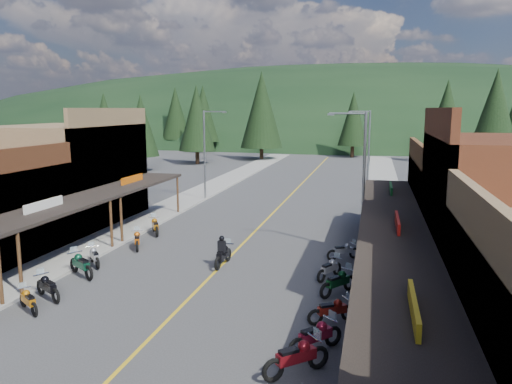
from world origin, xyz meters
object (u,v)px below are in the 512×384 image
Objects in this scene: pine_7 at (176,113)px; streetlight_1 at (206,151)px; bike_west_9 at (94,255)px; bike_east_6 at (316,335)px; streetlight_2 at (361,176)px; pine_3 at (353,119)px; pine_0 at (104,118)px; pine_4 at (447,115)px; pine_8 at (141,126)px; pine_11 at (495,118)px; bike_west_8 at (81,263)px; bike_east_7 at (332,309)px; pine_2 at (262,110)px; rider_on_bike at (223,253)px; shop_east_3 at (478,204)px; shop_west_3 at (67,174)px; bike_west_6 at (28,299)px; bike_east_9 at (330,268)px; streetlight_3 at (367,147)px; bike_east_10 at (343,250)px; bike_west_11 at (155,225)px; bike_west_10 at (137,239)px; pedestrian_east_a at (378,310)px; pine_1 at (203,114)px; pine_10 at (197,118)px; bike_east_5 at (296,355)px; bike_west_7 at (48,286)px; bike_east_8 at (338,281)px; pedestrian_east_b at (372,225)px.

streetlight_1 is at bearing -65.12° from pine_7.
bike_east_6 is at bearing -71.59° from bike_west_9.
streetlight_2 is 4.08× the size of bike_west_9.
bike_east_6 is at bearing -88.44° from pine_3.
pine_0 is 0.88× the size of pine_4.
pine_4 is 1.25× the size of pine_8.
pine_11 is 5.32× the size of bike_west_8.
bike_east_6 is 2.49m from bike_east_7.
pine_2 is 1.27× the size of pine_3.
bike_east_7 is 0.88× the size of rider_on_bike.
streetlight_2 is at bearing 144.11° from bike_east_7.
shop_west_3 is at bearing -180.00° from shop_east_3.
pine_7 is 6.71× the size of bike_west_6.
streetlight_3 is at bearing 114.58° from bike_east_9.
streetlight_2 is at bearing -9.04° from shop_west_3.
bike_east_7 is 1.06× the size of bike_east_10.
bike_west_11 is at bearing -14.51° from shop_west_3.
pine_11 is 5.98× the size of bike_west_10.
pine_0 is (-33.05, 40.00, 2.02)m from streetlight_1.
pedestrian_east_a is at bearing 35.45° from bike_east_7.
bike_west_8 is 1.05× the size of bike_east_6.
pine_11 is at bearing 129.06° from bike_east_7.
bike_east_10 is (16.18, -51.43, -7.45)m from pine_2.
pedestrian_east_a is at bearing -71.96° from bike_west_11.
pine_8 is at bearing -86.19° from pine_1.
shop_east_3 is 55.70m from pine_3.
pine_2 is at bearing 121.19° from streetlight_3.
bike_east_5 is at bearing -67.19° from pine_10.
pine_11 is (2.00, -22.00, -0.05)m from pine_4.
bike_west_7 is 4.70m from bike_west_9.
pedestrian_east_a is at bearing -63.70° from pine_10.
shop_west_3 is 43.22m from pine_11.
pine_11 is 48.26m from bike_west_7.
bike_west_8 is 13.12m from bike_east_6.
pine_7 reaches higher than bike_west_6.
bike_east_6 is (37.92, -80.28, -6.60)m from pine_7.
pine_10 is at bearing -143.97° from pine_3.
bike_east_5 is at bearing -67.38° from bike_west_6.
pine_10 is 5.92× the size of bike_west_9.
bike_east_5 reaches higher than bike_east_8.
bike_west_10 is at bearing 164.71° from rider_on_bike.
pine_1 is 5.38× the size of bike_east_5.
shop_east_3 is at bearing -10.74° from bike_west_10.
shop_west_3 is at bearing -74.03° from pine_8.
bike_west_9 is at bearing -67.51° from pine_8.
shop_east_3 is at bearing -94.98° from pine_4.
bike_east_10 is at bearing -15.48° from bike_west_6.
pine_2 is 28.44m from pine_7.
bike_east_9 is (-8.03, -8.06, -1.96)m from shop_east_3.
pedestrian_east_a is 0.97× the size of pedestrian_east_b.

